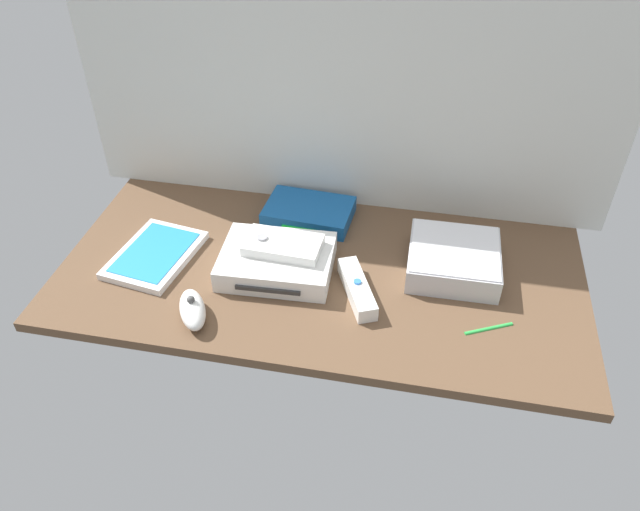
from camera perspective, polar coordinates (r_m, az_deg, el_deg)
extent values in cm
cube|color=brown|center=(119.53, 0.00, -1.85)|extent=(100.00, 48.00, 2.00)
cube|color=silver|center=(122.98, 2.33, 17.49)|extent=(110.00, 1.20, 64.00)
cube|color=white|center=(118.10, -3.99, -0.53)|extent=(21.70, 16.94, 4.40)
cube|color=#2D2D2D|center=(112.11, -4.84, -3.19)|extent=(12.01, 1.14, 0.80)
cube|color=silver|center=(120.41, 12.17, -0.38)|extent=(17.19, 17.19, 5.00)
cube|color=silver|center=(118.77, 12.34, 0.61)|extent=(16.51, 16.51, 0.30)
cube|color=white|center=(125.88, -14.93, 0.05)|extent=(16.38, 20.88, 1.40)
cube|color=#2384CC|center=(125.41, -14.99, 0.32)|extent=(13.55, 17.87, 0.16)
cube|color=#145193|center=(131.45, -1.03, 4.00)|extent=(18.78, 13.21, 3.40)
cube|color=#19D833|center=(126.65, -1.80, 2.43)|extent=(8.01, 0.95, 0.60)
cube|color=white|center=(113.23, 3.43, -3.06)|extent=(9.32, 14.98, 3.00)
cylinder|color=#387FDB|center=(112.10, 3.46, -2.42)|extent=(1.40, 1.40, 0.40)
ellipsoid|color=white|center=(110.61, -11.65, -4.90)|extent=(8.51, 10.90, 4.00)
sphere|color=#4C4C4C|center=(108.98, -11.81, -3.99)|extent=(1.40, 1.40, 1.40)
cube|color=white|center=(116.48, -3.46, 0.87)|extent=(14.75, 8.65, 2.00)
cylinder|color=#99999E|center=(116.79, -5.36, 1.62)|extent=(2.09, 2.09, 0.40)
cylinder|color=green|center=(111.48, 15.28, -6.42)|extent=(8.36, 4.65, 0.70)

